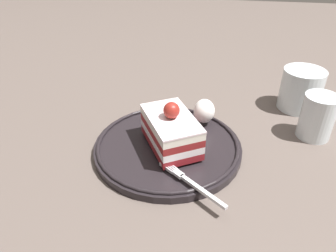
{
  "coord_description": "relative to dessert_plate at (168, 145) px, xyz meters",
  "views": [
    {
      "loc": [
        0.1,
        -0.42,
        0.33
      ],
      "look_at": [
        0.03,
        0.0,
        0.05
      ],
      "focal_mm": 34.14,
      "sensor_mm": 36.0,
      "label": 1
    }
  ],
  "objects": [
    {
      "name": "cake_slice",
      "position": [
        0.01,
        -0.01,
        0.04
      ],
      "size": [
        0.11,
        0.13,
        0.08
      ],
      "color": "maroon",
      "rests_on": "dessert_plate"
    },
    {
      "name": "drink_glass_near",
      "position": [
        0.24,
        0.18,
        0.03
      ],
      "size": [
        0.08,
        0.08,
        0.08
      ],
      "color": "silver",
      "rests_on": "ground_plane"
    },
    {
      "name": "fork",
      "position": [
        0.05,
        -0.09,
        0.01
      ],
      "size": [
        0.1,
        0.08,
        0.0
      ],
      "color": "silver",
      "rests_on": "dessert_plate"
    },
    {
      "name": "dessert_plate",
      "position": [
        0.0,
        0.0,
        0.0
      ],
      "size": [
        0.25,
        0.25,
        0.02
      ],
      "color": "black",
      "rests_on": "ground_plane"
    },
    {
      "name": "whipped_cream_dollop",
      "position": [
        0.05,
        0.07,
        0.03
      ],
      "size": [
        0.04,
        0.04,
        0.04
      ],
      "primitive_type": "ellipsoid",
      "color": "white",
      "rests_on": "dessert_plate"
    },
    {
      "name": "drink_glass_far",
      "position": [
        0.25,
        0.08,
        0.03
      ],
      "size": [
        0.06,
        0.06,
        0.08
      ],
      "color": "silver",
      "rests_on": "ground_plane"
    },
    {
      "name": "ground_plane",
      "position": [
        -0.03,
        -0.0,
        -0.01
      ],
      "size": [
        2.4,
        2.4,
        0.0
      ],
      "primitive_type": "plane",
      "color": "#5C4F49"
    }
  ]
}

